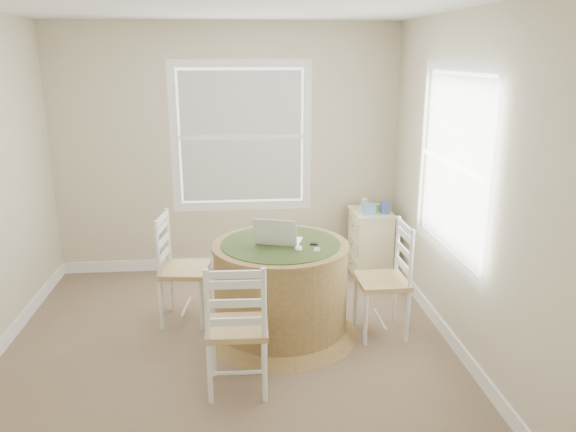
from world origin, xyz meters
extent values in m
cube|color=#75614A|center=(0.00, 0.00, -0.01)|extent=(3.60, 3.60, 0.02)
cube|color=white|center=(0.00, 0.00, 2.61)|extent=(3.60, 3.60, 0.02)
cube|color=beige|center=(0.00, 1.81, 1.30)|extent=(3.60, 0.02, 2.60)
cube|color=beige|center=(0.00, -1.81, 1.30)|extent=(3.60, 0.02, 2.60)
cube|color=beige|center=(1.81, 0.00, 1.30)|extent=(0.02, 3.60, 2.60)
cube|color=white|center=(0.00, 1.79, 0.06)|extent=(3.60, 0.02, 0.12)
cube|color=white|center=(1.79, 0.00, 0.06)|extent=(0.02, 3.60, 0.12)
cylinder|color=olive|center=(0.43, 0.23, 0.43)|extent=(1.09, 1.09, 0.71)
cone|color=olive|center=(0.43, 0.23, 0.04)|extent=(1.29, 1.29, 0.08)
cylinder|color=olive|center=(0.43, 0.23, 0.78)|extent=(1.11, 1.11, 0.03)
cylinder|color=#36441D|center=(0.43, 0.23, 0.80)|extent=(0.97, 0.97, 0.01)
cone|color=#36441D|center=(0.43, 0.23, 0.74)|extent=(1.07, 1.07, 0.10)
cube|color=white|center=(0.43, 0.29, 0.80)|extent=(0.41, 0.34, 0.02)
cube|color=silver|center=(0.43, 0.29, 0.81)|extent=(0.31, 0.21, 0.00)
cube|color=black|center=(0.38, 0.14, 0.92)|extent=(0.35, 0.17, 0.23)
ellipsoid|color=white|center=(0.56, 0.08, 0.81)|extent=(0.09, 0.11, 0.03)
cube|color=#B7BABF|center=(0.71, 0.05, 0.80)|extent=(0.07, 0.10, 0.02)
cube|color=black|center=(0.70, 0.17, 0.80)|extent=(0.07, 0.06, 0.02)
cube|color=beige|center=(1.48, 1.47, 0.34)|extent=(0.38, 0.52, 0.69)
cube|color=beige|center=(1.48, 1.47, 0.70)|extent=(0.41, 0.55, 0.02)
cube|color=beige|center=(1.31, 1.46, 0.14)|extent=(0.02, 0.43, 0.15)
cube|color=beige|center=(1.31, 1.46, 0.35)|extent=(0.02, 0.43, 0.15)
cube|color=beige|center=(1.31, 1.46, 0.55)|extent=(0.02, 0.43, 0.15)
cube|color=#609EDD|center=(1.43, 1.38, 0.76)|extent=(0.12, 0.12, 0.10)
cube|color=#B7CB47|center=(1.52, 1.50, 0.74)|extent=(0.15, 0.10, 0.06)
cube|color=#3554A1|center=(1.59, 1.38, 0.77)|extent=(0.08, 0.08, 0.12)
cylinder|color=beige|center=(1.44, 1.60, 0.75)|extent=(0.07, 0.07, 0.09)
camera|label=1|loc=(0.10, -4.06, 2.26)|focal=35.00mm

